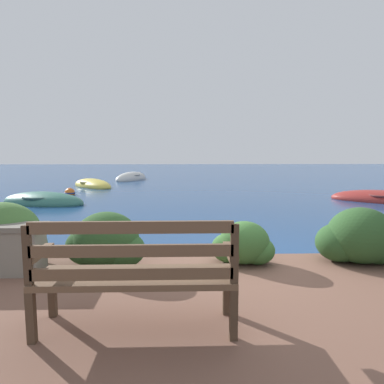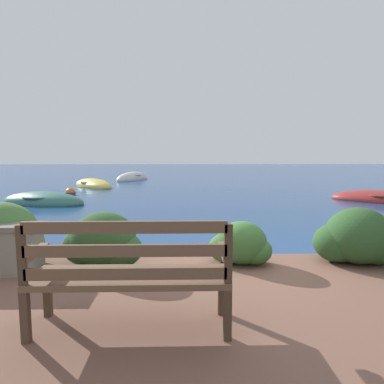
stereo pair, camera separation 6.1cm
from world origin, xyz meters
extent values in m
plane|color=navy|center=(0.00, 0.00, 0.00)|extent=(80.00, 80.00, 0.00)
cube|color=#433123|center=(-1.81, -1.76, 0.42)|extent=(0.06, 0.06, 0.40)
cube|color=#433123|center=(-0.29, -1.76, 0.42)|extent=(0.06, 0.06, 0.40)
cube|color=#433123|center=(-1.81, -2.18, 0.42)|extent=(0.06, 0.06, 0.40)
cube|color=#433123|center=(-0.29, -2.18, 0.42)|extent=(0.06, 0.06, 0.40)
cube|color=brown|center=(-1.05, -1.97, 0.65)|extent=(1.58, 0.48, 0.05)
cube|color=brown|center=(-1.05, -2.18, 0.75)|extent=(1.50, 0.04, 0.09)
cube|color=brown|center=(-1.05, -2.18, 0.93)|extent=(1.50, 0.04, 0.09)
cube|color=brown|center=(-1.05, -2.18, 1.10)|extent=(1.50, 0.04, 0.09)
cube|color=#433123|center=(-1.81, -2.18, 0.90)|extent=(0.06, 0.04, 0.45)
cube|color=#433123|center=(-0.29, -2.18, 0.90)|extent=(0.06, 0.04, 0.45)
cube|color=brown|center=(-1.81, -1.97, 0.85)|extent=(0.07, 0.43, 0.05)
cube|color=brown|center=(-0.29, -1.97, 0.85)|extent=(0.07, 0.43, 0.05)
ellipsoid|color=#426B33|center=(-2.96, -0.32, 0.62)|extent=(0.93, 0.84, 0.79)
ellipsoid|color=#426B33|center=(-2.73, -0.36, 0.48)|extent=(0.65, 0.59, 0.51)
ellipsoid|color=#284C23|center=(-1.62, -0.45, 0.56)|extent=(0.81, 0.73, 0.69)
ellipsoid|color=#284C23|center=(-1.84, -0.39, 0.46)|extent=(0.61, 0.55, 0.49)
ellipsoid|color=#284C23|center=(-1.42, -0.49, 0.44)|extent=(0.57, 0.51, 0.45)
ellipsoid|color=#38662D|center=(0.11, -0.39, 0.49)|extent=(0.64, 0.58, 0.55)
ellipsoid|color=#38662D|center=(-0.06, -0.34, 0.41)|extent=(0.48, 0.43, 0.39)
ellipsoid|color=#38662D|center=(0.27, -0.42, 0.40)|extent=(0.45, 0.41, 0.35)
ellipsoid|color=#284C23|center=(1.61, -0.41, 0.58)|extent=(0.85, 0.76, 0.72)
ellipsoid|color=#284C23|center=(1.38, -0.34, 0.47)|extent=(0.64, 0.57, 0.51)
ellipsoid|color=#284C23|center=(1.82, -0.45, 0.45)|extent=(0.59, 0.53, 0.47)
ellipsoid|color=#336B5B|center=(-5.09, 6.23, 0.05)|extent=(3.05, 1.97, 0.67)
torus|color=#304F46|center=(-5.09, 6.23, 0.23)|extent=(1.53, 1.53, 0.07)
cube|color=#846647|center=(-4.68, 6.11, 0.20)|extent=(0.39, 0.97, 0.04)
cube|color=#846647|center=(-5.43, 6.33, 0.20)|extent=(0.39, 0.97, 0.04)
ellipsoid|color=#9E2D28|center=(5.97, 6.39, 0.05)|extent=(3.34, 2.74, 0.65)
torus|color=brown|center=(5.97, 6.39, 0.23)|extent=(1.66, 1.66, 0.07)
cube|color=#846647|center=(5.63, 6.61, 0.20)|extent=(0.62, 0.87, 0.04)
ellipsoid|color=#DBC64C|center=(-4.91, 11.55, 0.05)|extent=(2.79, 3.06, 0.66)
torus|color=olive|center=(-4.91, 11.55, 0.23)|extent=(1.63, 1.63, 0.07)
cube|color=#846647|center=(-5.20, 11.91, 0.20)|extent=(0.79, 0.67, 0.04)
cube|color=#846647|center=(-4.67, 11.26, 0.20)|extent=(0.79, 0.67, 0.04)
ellipsoid|color=silver|center=(-3.63, 15.32, 0.06)|extent=(2.07, 3.03, 0.83)
torus|color=gray|center=(-3.63, 15.32, 0.29)|extent=(1.35, 1.35, 0.07)
cube|color=#846647|center=(-3.46, 15.71, 0.26)|extent=(0.79, 0.43, 0.04)
cube|color=#846647|center=(-3.77, 14.99, 0.26)|extent=(0.79, 0.43, 0.04)
sphere|color=orange|center=(-4.99, 8.53, 0.07)|extent=(0.38, 0.38, 0.38)
torus|color=navy|center=(-4.99, 8.53, 0.07)|extent=(0.42, 0.42, 0.05)
camera|label=1|loc=(-0.68, -4.63, 1.65)|focal=32.00mm
camera|label=2|loc=(-0.62, -4.63, 1.65)|focal=32.00mm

